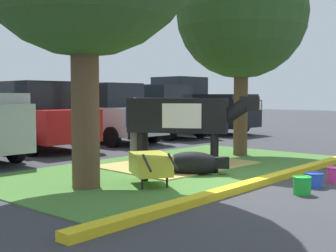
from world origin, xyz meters
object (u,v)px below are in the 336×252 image
Objects in this scene: bucket_pink at (336,175)px; pickup_truck_black at (194,107)px; person_handler at (135,127)px; hatchback_white at (105,114)px; cow_holstein at (183,116)px; sedan_silver at (157,112)px; shade_tree_right at (242,13)px; wheelbarrow at (150,164)px; bucket_blue at (314,180)px; sedan_red at (33,116)px; calf_lying at (194,163)px; bucket_green at (302,185)px.

pickup_truck_black reaches higher than bucket_pink.
person_handler is 0.35× the size of hatchback_white.
cow_holstein is at bearing -73.62° from person_handler.
pickup_truck_black is at bearing 2.37° from hatchback_white.
sedan_silver is 2.62m from pickup_truck_black.
sedan_silver is (2.65, 5.41, -2.78)m from shade_tree_right.
shade_tree_right is at bearing 58.23° from bucket_pink.
cow_holstein reaches higher than bucket_pink.
bucket_pink is 0.06× the size of pickup_truck_black.
pickup_truck_black is (9.79, 6.60, 0.73)m from wheelbarrow.
person_handler is 4.93× the size of bucket_blue.
sedan_red is 0.82× the size of pickup_truck_black.
calf_lying is at bearing -132.70° from sedan_silver.
shade_tree_right is at bearing -116.11° from sedan_silver.
sedan_red is at bearing 94.27° from person_handler.
shade_tree_right is 1.01× the size of pickup_truck_black.
bucket_green is at bearing -109.80° from cow_holstein.
cow_holstein is 3.72m from bucket_pink.
hatchback_white reaches higher than calf_lying.
calf_lying is 0.83× the size of wheelbarrow.
bucket_green reaches higher than bucket_blue.
sedan_silver reaches higher than bucket_green.
sedan_silver is at bearing 63.89° from shade_tree_right.
hatchback_white is 0.82× the size of pickup_truck_black.
sedan_red and hatchback_white have the same top height.
wheelbarrow is 6.72m from sedan_red.
sedan_silver is at bearing 55.15° from bucket_green.
calf_lying is 2.51m from person_handler.
pickup_truck_black is (8.00, 8.85, 0.98)m from bucket_blue.
person_handler is 4.68m from hatchback_white.
person_handler is at bearing 86.96° from bucket_blue.
cow_holstein is (-2.14, 0.25, -2.63)m from shade_tree_right.
bucket_blue is (0.67, 0.09, -0.02)m from bucket_green.
sedan_red is (-0.73, 8.84, 0.83)m from bucket_pink.
cow_holstein is at bearing 91.08° from bucket_pink.
wheelbarrow reaches higher than bucket_blue.
sedan_red is 1.00× the size of sedan_silver.
wheelbarrow is 0.34× the size of hatchback_white.
calf_lying is 2.43m from bucket_green.
calf_lying is at bearing -116.54° from hatchback_white.
sedan_red is 1.00× the size of hatchback_white.
shade_tree_right is 1.91× the size of cow_holstein.
cow_holstein is at bearing -112.36° from hatchback_white.
hatchback_white reaches higher than person_handler.
cow_holstein is at bearing 173.32° from shade_tree_right.
pickup_truck_black reaches higher than wheelbarrow.
calf_lying is at bearing 100.14° from bucket_blue.
bucket_blue is at bearing -107.56° from hatchback_white.
bucket_green is at bearing -64.43° from wheelbarrow.
bucket_green is 10.65m from sedan_silver.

